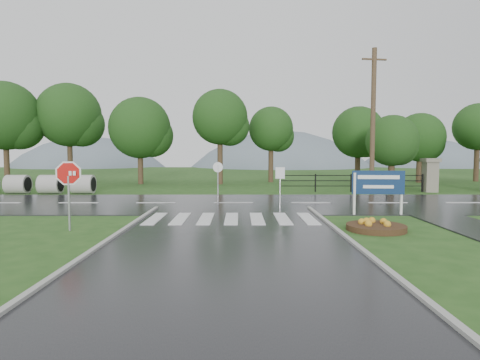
{
  "coord_description": "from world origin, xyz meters",
  "views": [
    {
      "loc": [
        0.3,
        -10.54,
        2.66
      ],
      "look_at": [
        0.33,
        6.0,
        1.5
      ],
      "focal_mm": 30.0,
      "sensor_mm": 36.0,
      "label": 1
    }
  ],
  "objects": [
    {
      "name": "curb_left",
      "position": [
        -3.55,
        -4.0,
        0.0
      ],
      "size": [
        0.15,
        24.0,
        0.12
      ],
      "primitive_type": "cube",
      "color": "#A3A39B",
      "rests_on": "ground"
    },
    {
      "name": "reg_sign_round",
      "position": [
        -0.75,
        9.11,
        1.38
      ],
      "size": [
        0.48,
        0.18,
        2.17
      ],
      "color": "#939399",
      "rests_on": "ground"
    },
    {
      "name": "entrance_tree_left",
      "position": [
        10.98,
        17.5,
        3.43
      ],
      "size": [
        3.57,
        3.57,
        5.24
      ],
      "color": "#3D2B1C",
      "rests_on": "ground"
    },
    {
      "name": "main_road",
      "position": [
        0.0,
        10.0,
        0.0
      ],
      "size": [
        90.0,
        8.0,
        0.04
      ],
      "primitive_type": "cube",
      "color": "black",
      "rests_on": "ground"
    },
    {
      "name": "treeline",
      "position": [
        1.0,
        24.0,
        0.0
      ],
      "size": [
        83.2,
        5.2,
        10.0
      ],
      "color": "#163B12",
      "rests_on": "ground"
    },
    {
      "name": "stop_sign",
      "position": [
        -5.43,
        2.86,
        1.75
      ],
      "size": [
        1.05,
        0.39,
        2.5
      ],
      "color": "#939399",
      "rests_on": "ground"
    },
    {
      "name": "utility_pole_east",
      "position": [
        8.95,
        15.5,
        4.72
      ],
      "size": [
        1.65,
        0.35,
        9.29
      ],
      "color": "#473523",
      "rests_on": "ground"
    },
    {
      "name": "curb_right",
      "position": [
        3.55,
        -4.0,
        0.0
      ],
      "size": [
        0.15,
        24.0,
        0.12
      ],
      "primitive_type": "cube",
      "color": "#A3A39B",
      "rests_on": "ground"
    },
    {
      "name": "walkway",
      "position": [
        8.5,
        4.0,
        0.0
      ],
      "size": [
        2.2,
        11.0,
        0.04
      ],
      "primitive_type": "cube",
      "color": "#2A2A2C",
      "rests_on": "ground"
    },
    {
      "name": "ground",
      "position": [
        0.0,
        0.0,
        0.0
      ],
      "size": [
        120.0,
        120.0,
        0.0
      ],
      "primitive_type": "plane",
      "color": "#254C19",
      "rests_on": "ground"
    },
    {
      "name": "reg_sign_small",
      "position": [
        2.2,
        7.97,
        1.4
      ],
      "size": [
        0.42,
        0.14,
        1.96
      ],
      "color": "#939399",
      "rests_on": "ground"
    },
    {
      "name": "pillar_west",
      "position": [
        13.0,
        16.0,
        1.18
      ],
      "size": [
        1.0,
        1.0,
        2.24
      ],
      "color": "gray",
      "rests_on": "ground"
    },
    {
      "name": "culvert_pipes",
      "position": [
        -13.88,
        15.0,
        0.6
      ],
      "size": [
        9.7,
        1.2,
        1.2
      ],
      "color": "#9E9B93",
      "rests_on": "ground"
    },
    {
      "name": "flower_bed",
      "position": [
        4.95,
        2.89,
        0.15
      ],
      "size": [
        1.98,
        1.98,
        0.4
      ],
      "color": "#332111",
      "rests_on": "ground"
    },
    {
      "name": "estate_billboard",
      "position": [
        6.11,
        6.11,
        1.3
      ],
      "size": [
        2.15,
        0.22,
        1.88
      ],
      "color": "silver",
      "rests_on": "ground"
    },
    {
      "name": "hills",
      "position": [
        3.49,
        65.0,
        -15.54
      ],
      "size": [
        102.0,
        48.0,
        48.0
      ],
      "color": "slate",
      "rests_on": "ground"
    },
    {
      "name": "crosswalk",
      "position": [
        0.0,
        5.0,
        0.06
      ],
      "size": [
        6.5,
        2.8,
        0.02
      ],
      "color": "silver",
      "rests_on": "ground"
    },
    {
      "name": "fence_west",
      "position": [
        7.75,
        16.0,
        0.72
      ],
      "size": [
        9.58,
        0.08,
        1.2
      ],
      "color": "black",
      "rests_on": "ground"
    }
  ]
}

